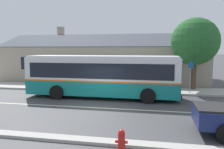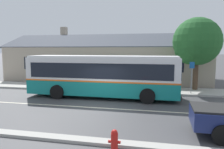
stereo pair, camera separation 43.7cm
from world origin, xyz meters
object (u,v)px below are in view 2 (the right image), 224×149
Objects in this scene: bench_by_building at (47,81)px; transit_bus at (103,75)px; fire_hydrant at (114,141)px; street_tree_primary at (196,43)px; bench_down_street at (98,83)px; bus_stop_sign at (192,74)px.

transit_bus is at bearing -25.40° from bench_by_building.
bench_by_building is 2.04× the size of fire_hydrant.
transit_bus is at bearing 107.37° from fire_hydrant.
street_tree_primary is 7.31× the size of fire_hydrant.
transit_bus reaches higher than fire_hydrant.
bench_by_building is at bearing -178.65° from bench_down_street.
transit_bus is 8.18m from street_tree_primary.
bench_by_building is 13.32m from street_tree_primary.
bench_down_street is 8.76m from street_tree_primary.
street_tree_primary is 2.53× the size of bus_stop_sign.
fire_hydrant is (8.60, -11.15, -0.14)m from bench_by_building.
fire_hydrant is at bearing -72.63° from transit_bus.
transit_bus is 3.37m from bench_down_street.
street_tree_primary is (6.84, 3.83, 2.34)m from transit_bus.
bench_down_street is 0.27× the size of street_tree_primary.
bus_stop_sign is at bearing -6.56° from bench_down_street.
bus_stop_sign is (3.80, 10.39, 1.21)m from fire_hydrant.
transit_bus reaches higher than bench_by_building.
street_tree_primary reaches higher than transit_bus.
fire_hydrant is (3.79, -11.27, -0.14)m from bench_down_street.
bus_stop_sign is (6.39, 2.09, 0.01)m from transit_bus.
bench_down_street is at bearing 111.85° from transit_bus.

